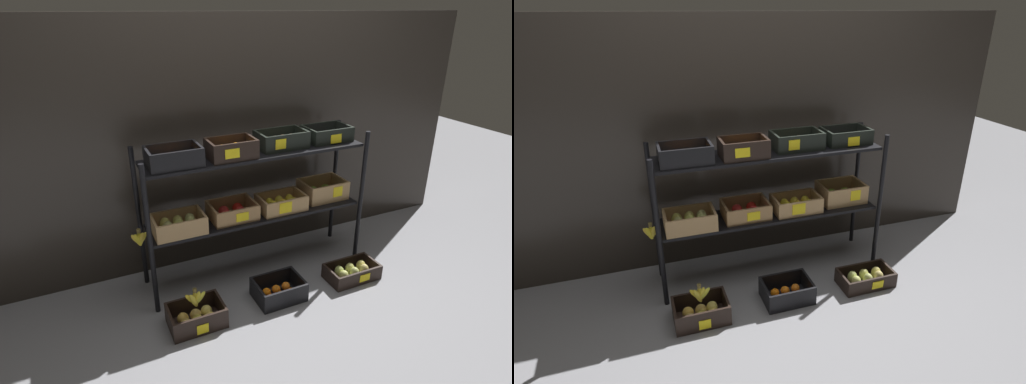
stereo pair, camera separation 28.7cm
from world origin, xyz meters
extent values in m
plane|color=gray|center=(0.00, 0.00, 0.00)|extent=(10.00, 10.00, 0.00)
cube|color=#2D2823|center=(0.00, 0.37, 0.88)|extent=(3.95, 0.12, 1.77)
cylinder|color=black|center=(-0.77, -0.17, 0.50)|extent=(0.03, 0.03, 1.00)
cylinder|color=black|center=(0.77, -0.17, 0.50)|extent=(0.03, 0.03, 1.00)
cylinder|color=black|center=(-0.77, 0.17, 0.50)|extent=(0.03, 0.03, 1.00)
cylinder|color=black|center=(0.77, 0.17, 0.50)|extent=(0.03, 0.03, 1.00)
cube|color=black|center=(0.00, 0.00, 0.46)|extent=(1.52, 0.31, 0.02)
cube|color=black|center=(0.00, 0.00, 0.91)|extent=(1.52, 0.31, 0.02)
cube|color=tan|center=(-0.56, -0.04, 0.47)|extent=(0.33, 0.22, 0.01)
cube|color=tan|center=(-0.56, -0.14, 0.53)|extent=(0.33, 0.02, 0.11)
cube|color=tan|center=(-0.56, 0.06, 0.53)|extent=(0.33, 0.02, 0.11)
cube|color=tan|center=(-0.72, -0.04, 0.53)|extent=(0.02, 0.18, 0.11)
cube|color=tan|center=(-0.41, -0.04, 0.53)|extent=(0.02, 0.18, 0.11)
ellipsoid|color=tan|center=(-0.64, -0.07, 0.52)|extent=(0.07, 0.07, 0.09)
ellipsoid|color=#BAC455|center=(-0.57, -0.07, 0.52)|extent=(0.07, 0.07, 0.09)
ellipsoid|color=tan|center=(-0.49, -0.07, 0.52)|extent=(0.07, 0.07, 0.09)
ellipsoid|color=#BBB74E|center=(-0.65, -0.01, 0.52)|extent=(0.07, 0.07, 0.09)
ellipsoid|color=tan|center=(-0.56, -0.01, 0.52)|extent=(0.07, 0.07, 0.09)
ellipsoid|color=tan|center=(-0.48, -0.02, 0.52)|extent=(0.07, 0.07, 0.09)
cube|color=#A87F51|center=(-0.18, 0.00, 0.47)|extent=(0.31, 0.24, 0.01)
cube|color=#A87F51|center=(-0.18, -0.12, 0.53)|extent=(0.31, 0.02, 0.10)
cube|color=#A87F51|center=(-0.18, 0.11, 0.53)|extent=(0.31, 0.02, 0.10)
cube|color=#A87F51|center=(-0.33, 0.00, 0.53)|extent=(0.02, 0.21, 0.10)
cube|color=#A87F51|center=(-0.03, 0.00, 0.53)|extent=(0.02, 0.21, 0.10)
sphere|color=red|center=(-0.24, -0.04, 0.51)|extent=(0.07, 0.07, 0.07)
sphere|color=red|center=(-0.13, -0.03, 0.51)|extent=(0.07, 0.07, 0.07)
sphere|color=red|center=(-0.23, 0.03, 0.51)|extent=(0.07, 0.07, 0.07)
sphere|color=red|center=(-0.13, 0.03, 0.51)|extent=(0.07, 0.07, 0.07)
cube|color=yellow|center=(-0.16, -0.13, 0.52)|extent=(0.09, 0.01, 0.06)
cube|color=tan|center=(0.19, -0.02, 0.47)|extent=(0.33, 0.21, 0.01)
cube|color=tan|center=(0.19, -0.12, 0.53)|extent=(0.33, 0.02, 0.10)
cube|color=tan|center=(0.19, 0.08, 0.53)|extent=(0.33, 0.02, 0.10)
cube|color=tan|center=(0.03, -0.02, 0.53)|extent=(0.02, 0.18, 0.10)
cube|color=tan|center=(0.34, -0.02, 0.53)|extent=(0.02, 0.18, 0.10)
ellipsoid|color=yellow|center=(0.11, -0.05, 0.52)|extent=(0.06, 0.06, 0.08)
ellipsoid|color=yellow|center=(0.19, -0.06, 0.52)|extent=(0.06, 0.06, 0.08)
ellipsoid|color=yellow|center=(0.27, -0.06, 0.52)|extent=(0.06, 0.06, 0.08)
ellipsoid|color=yellow|center=(0.11, 0.00, 0.52)|extent=(0.06, 0.06, 0.08)
ellipsoid|color=yellow|center=(0.18, 0.01, 0.52)|extent=(0.06, 0.06, 0.08)
ellipsoid|color=yellow|center=(0.26, 0.00, 0.52)|extent=(0.06, 0.06, 0.08)
cube|color=yellow|center=(0.16, -0.13, 0.53)|extent=(0.10, 0.01, 0.08)
cube|color=tan|center=(0.56, 0.02, 0.47)|extent=(0.32, 0.24, 0.01)
cube|color=tan|center=(0.56, -0.09, 0.54)|extent=(0.32, 0.02, 0.13)
cube|color=tan|center=(0.56, 0.13, 0.54)|extent=(0.32, 0.02, 0.13)
cube|color=tan|center=(0.41, 0.02, 0.54)|extent=(0.02, 0.21, 0.13)
cube|color=tan|center=(0.72, 0.02, 0.54)|extent=(0.02, 0.21, 0.13)
sphere|color=#87B849|center=(0.50, -0.01, 0.51)|extent=(0.07, 0.07, 0.07)
sphere|color=#93C143|center=(0.62, -0.01, 0.51)|extent=(0.07, 0.07, 0.07)
sphere|color=#88C236|center=(0.51, 0.06, 0.51)|extent=(0.07, 0.07, 0.07)
sphere|color=#8FB834|center=(0.61, 0.06, 0.51)|extent=(0.07, 0.07, 0.07)
cube|color=yellow|center=(0.62, -0.10, 0.55)|extent=(0.08, 0.01, 0.08)
cube|color=black|center=(-0.56, -0.03, 0.92)|extent=(0.32, 0.22, 0.01)
cube|color=black|center=(-0.56, -0.13, 0.98)|extent=(0.32, 0.02, 0.11)
cube|color=black|center=(-0.56, 0.07, 0.98)|extent=(0.32, 0.02, 0.11)
cube|color=black|center=(-0.71, -0.03, 0.98)|extent=(0.02, 0.19, 0.11)
cube|color=black|center=(-0.40, -0.03, 0.98)|extent=(0.02, 0.19, 0.11)
sphere|color=orange|center=(-0.63, -0.07, 0.96)|extent=(0.06, 0.06, 0.06)
sphere|color=orange|center=(-0.56, -0.07, 0.96)|extent=(0.06, 0.06, 0.06)
sphere|color=orange|center=(-0.48, -0.06, 0.96)|extent=(0.06, 0.06, 0.06)
sphere|color=orange|center=(-0.64, 0.00, 0.96)|extent=(0.06, 0.06, 0.06)
sphere|color=orange|center=(-0.56, 0.00, 0.96)|extent=(0.06, 0.06, 0.06)
sphere|color=orange|center=(-0.48, 0.00, 0.96)|extent=(0.06, 0.06, 0.06)
cube|color=black|center=(-0.19, -0.04, 0.92)|extent=(0.30, 0.20, 0.01)
cube|color=black|center=(-0.19, -0.13, 0.98)|extent=(0.30, 0.02, 0.11)
cube|color=black|center=(-0.19, 0.05, 0.98)|extent=(0.30, 0.02, 0.11)
cube|color=black|center=(-0.33, -0.04, 0.98)|extent=(0.02, 0.17, 0.11)
cube|color=black|center=(-0.05, -0.04, 0.98)|extent=(0.02, 0.17, 0.11)
sphere|color=orange|center=(-0.24, -0.06, 0.96)|extent=(0.07, 0.07, 0.07)
sphere|color=orange|center=(-0.14, -0.06, 0.96)|extent=(0.07, 0.07, 0.07)
sphere|color=orange|center=(-0.24, -0.02, 0.96)|extent=(0.07, 0.07, 0.07)
sphere|color=orange|center=(-0.15, -0.01, 0.96)|extent=(0.07, 0.07, 0.07)
cube|color=yellow|center=(-0.22, -0.14, 0.98)|extent=(0.09, 0.01, 0.06)
cube|color=black|center=(0.19, 0.01, 0.92)|extent=(0.33, 0.21, 0.01)
cube|color=black|center=(0.19, -0.09, 0.98)|extent=(0.33, 0.02, 0.10)
cube|color=black|center=(0.19, 0.11, 0.98)|extent=(0.33, 0.02, 0.10)
cube|color=black|center=(0.03, 0.01, 0.98)|extent=(0.02, 0.18, 0.10)
cube|color=black|center=(0.35, 0.01, 0.98)|extent=(0.02, 0.18, 0.10)
ellipsoid|color=brown|center=(0.10, -0.02, 0.96)|extent=(0.05, 0.05, 0.07)
ellipsoid|color=brown|center=(0.17, -0.02, 0.96)|extent=(0.05, 0.05, 0.07)
ellipsoid|color=brown|center=(0.22, -0.02, 0.96)|extent=(0.05, 0.05, 0.07)
ellipsoid|color=brown|center=(0.29, -0.02, 0.96)|extent=(0.05, 0.05, 0.07)
ellipsoid|color=brown|center=(0.10, 0.04, 0.96)|extent=(0.05, 0.05, 0.07)
ellipsoid|color=brown|center=(0.16, 0.04, 0.96)|extent=(0.05, 0.05, 0.07)
ellipsoid|color=brown|center=(0.22, 0.04, 0.96)|extent=(0.05, 0.05, 0.07)
ellipsoid|color=brown|center=(0.28, 0.04, 0.96)|extent=(0.05, 0.05, 0.07)
cube|color=yellow|center=(0.13, -0.10, 0.98)|extent=(0.08, 0.01, 0.07)
cube|color=black|center=(0.57, 0.02, 0.92)|extent=(0.32, 0.22, 0.01)
cube|color=black|center=(0.57, -0.08, 0.97)|extent=(0.32, 0.02, 0.09)
cube|color=black|center=(0.57, 0.13, 0.97)|extent=(0.32, 0.02, 0.09)
cube|color=black|center=(0.42, 0.02, 0.97)|extent=(0.02, 0.19, 0.09)
cube|color=black|center=(0.72, 0.02, 0.97)|extent=(0.02, 0.19, 0.09)
sphere|color=#681F56|center=(0.48, -0.01, 0.95)|extent=(0.05, 0.05, 0.05)
sphere|color=#672C50|center=(0.54, -0.01, 0.95)|extent=(0.05, 0.05, 0.05)
sphere|color=#5E2744|center=(0.60, -0.01, 0.95)|extent=(0.05, 0.05, 0.05)
sphere|color=#652858|center=(0.66, -0.01, 0.95)|extent=(0.05, 0.05, 0.05)
sphere|color=#5E2C4A|center=(0.48, 0.06, 0.95)|extent=(0.05, 0.05, 0.05)
sphere|color=#671752|center=(0.54, 0.06, 0.95)|extent=(0.05, 0.05, 0.05)
sphere|color=#581F5B|center=(0.59, 0.06, 0.95)|extent=(0.05, 0.05, 0.05)
sphere|color=#57194F|center=(0.66, 0.06, 0.95)|extent=(0.05, 0.05, 0.05)
cube|color=yellow|center=(0.57, -0.09, 0.96)|extent=(0.09, 0.01, 0.06)
cylinder|color=brown|center=(-0.81, -0.03, 0.52)|extent=(0.02, 0.02, 0.02)
ellipsoid|color=yellow|center=(-0.83, -0.03, 0.47)|extent=(0.08, 0.03, 0.09)
ellipsoid|color=yellow|center=(-0.83, -0.04, 0.47)|extent=(0.06, 0.03, 0.10)
ellipsoid|color=yellow|center=(-0.81, -0.02, 0.47)|extent=(0.03, 0.03, 0.09)
ellipsoid|color=gold|center=(-0.80, -0.03, 0.47)|extent=(0.06, 0.03, 0.10)
ellipsoid|color=yellow|center=(-0.80, -0.03, 0.47)|extent=(0.08, 0.03, 0.09)
cube|color=black|center=(-0.59, -0.39, 0.01)|extent=(0.34, 0.23, 0.01)
cube|color=black|center=(-0.59, -0.50, 0.07)|extent=(0.34, 0.02, 0.12)
cube|color=black|center=(-0.59, -0.29, 0.07)|extent=(0.34, 0.02, 0.12)
cube|color=black|center=(-0.75, -0.39, 0.07)|extent=(0.02, 0.20, 0.12)
cube|color=black|center=(-0.42, -0.39, 0.07)|extent=(0.02, 0.20, 0.12)
sphere|color=#D6B454|center=(-0.66, -0.43, 0.05)|extent=(0.07, 0.07, 0.07)
sphere|color=gold|center=(-0.59, -0.42, 0.05)|extent=(0.07, 0.07, 0.07)
sphere|color=gold|center=(-0.51, -0.42, 0.05)|extent=(0.07, 0.07, 0.07)
sphere|color=gold|center=(-0.66, -0.36, 0.05)|extent=(0.07, 0.07, 0.07)
sphere|color=#DAB455|center=(-0.58, -0.36, 0.05)|extent=(0.07, 0.07, 0.07)
sphere|color=#DDC655|center=(-0.51, -0.36, 0.05)|extent=(0.07, 0.07, 0.07)
cube|color=yellow|center=(-0.58, -0.51, 0.05)|extent=(0.07, 0.01, 0.07)
cube|color=black|center=(-0.01, -0.38, 0.01)|extent=(0.32, 0.24, 0.01)
cube|color=black|center=(-0.01, -0.49, 0.07)|extent=(0.32, 0.02, 0.12)
cube|color=black|center=(-0.01, -0.27, 0.07)|extent=(0.32, 0.02, 0.12)
cube|color=black|center=(-0.16, -0.38, 0.07)|extent=(0.02, 0.21, 0.12)
cube|color=black|center=(0.14, -0.38, 0.07)|extent=(0.02, 0.21, 0.12)
sphere|color=orange|center=(-0.08, -0.41, 0.04)|extent=(0.06, 0.06, 0.06)
sphere|color=orange|center=(-0.01, -0.41, 0.04)|extent=(0.06, 0.06, 0.06)
sphere|color=orange|center=(0.07, -0.41, 0.04)|extent=(0.06, 0.06, 0.06)
sphere|color=orange|center=(-0.08, -0.34, 0.04)|extent=(0.06, 0.06, 0.06)
sphere|color=orange|center=(-0.01, -0.34, 0.04)|extent=(0.06, 0.06, 0.06)
sphere|color=orange|center=(0.07, -0.34, 0.04)|extent=(0.06, 0.06, 0.06)
cube|color=black|center=(0.57, -0.40, 0.01)|extent=(0.38, 0.21, 0.01)
cube|color=black|center=(0.57, -0.50, 0.06)|extent=(0.38, 0.02, 0.10)
cube|color=black|center=(0.57, -0.30, 0.06)|extent=(0.38, 0.02, 0.10)
cube|color=black|center=(0.39, -0.40, 0.06)|extent=(0.02, 0.18, 0.10)
cube|color=black|center=(0.75, -0.40, 0.06)|extent=(0.02, 0.18, 0.10)
ellipsoid|color=tan|center=(0.48, -0.43, 0.06)|extent=(0.07, 0.07, 0.09)
ellipsoid|color=tan|center=(0.57, -0.43, 0.06)|extent=(0.07, 0.07, 0.09)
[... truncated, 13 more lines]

